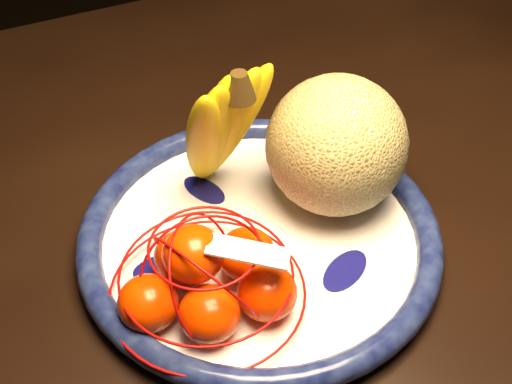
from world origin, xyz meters
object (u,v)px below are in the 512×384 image
object	(u,v)px
fruit_bowl	(259,237)
dining_table	(93,309)
banana_bunch	(218,125)
mandarin_bag	(208,279)
cantaloupe	(336,145)

from	to	relation	value
fruit_bowl	dining_table	bearing A→B (deg)	163.17
dining_table	banana_bunch	xyz separation A→B (m)	(0.16, 0.03, 0.19)
dining_table	banana_bunch	distance (m)	0.25
mandarin_bag	banana_bunch	bearing A→B (deg)	66.52
fruit_bowl	cantaloupe	xyz separation A→B (m)	(0.09, 0.03, 0.07)
fruit_bowl	cantaloupe	size ratio (longest dim) A/B	2.55
fruit_bowl	cantaloupe	bearing A→B (deg)	16.34
banana_bunch	mandarin_bag	world-z (taller)	banana_bunch
dining_table	mandarin_bag	size ratio (longest dim) A/B	6.92
banana_bunch	mandarin_bag	distance (m)	0.16
dining_table	fruit_bowl	size ratio (longest dim) A/B	4.50
mandarin_bag	cantaloupe	bearing A→B (deg)	26.93
banana_bunch	mandarin_bag	bearing A→B (deg)	-133.98
cantaloupe	banana_bunch	distance (m)	0.12
fruit_bowl	banana_bunch	bearing A→B (deg)	100.28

